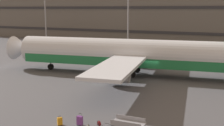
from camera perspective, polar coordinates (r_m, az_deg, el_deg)
ground_plane at (r=39.32m, az=7.71°, el=-2.97°), size 600.00×600.00×0.00m
terminal_structure at (r=81.60m, az=17.04°, el=10.52°), size 155.21×14.59×19.23m
airliner at (r=40.40m, az=3.43°, el=1.79°), size 38.02×30.74×10.97m
suitcase_orange at (r=23.64m, az=-6.43°, el=-11.28°), size 0.47×0.28×0.97m
suitcase_silver at (r=23.87m, az=-10.35°, el=-11.32°), size 0.45×0.45×0.76m
backpack_purple at (r=23.46m, az=-2.55°, el=-11.92°), size 0.43×0.40×0.48m
baggage_cart at (r=22.83m, az=3.19°, el=-12.00°), size 3.32×1.39×0.82m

